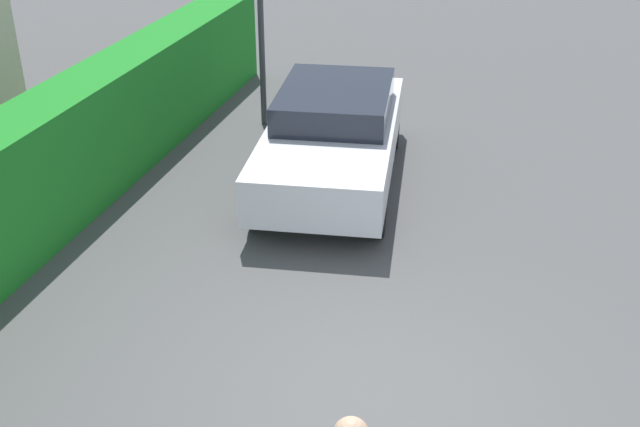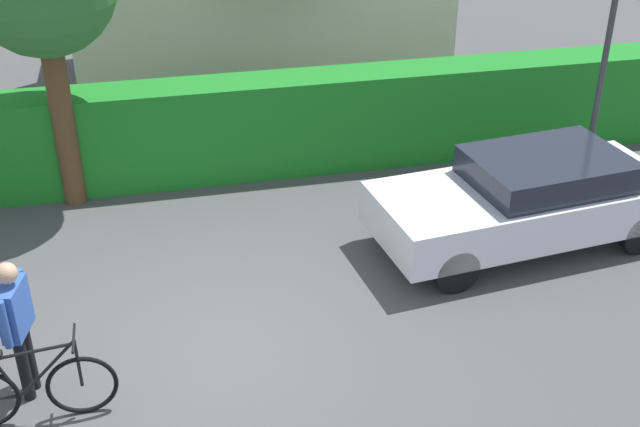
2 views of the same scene
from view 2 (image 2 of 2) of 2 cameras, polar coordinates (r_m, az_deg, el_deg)
name	(u,v)px [view 2 (image 2 of 2)]	position (r m, az deg, el deg)	size (l,w,h in m)	color
ground_plane	(219,348)	(10.05, -7.15, -9.36)	(60.00, 60.00, 0.00)	#4B4B4B
hedge_row	(182,133)	(13.75, -9.66, 5.61)	(18.74, 0.90, 1.66)	#1D7D23
parked_car_near	(528,198)	(12.05, 14.42, 1.07)	(4.54, 2.28, 1.36)	silver
bicycle	(33,390)	(9.27, -19.56, -11.62)	(1.77, 0.50, 1.03)	black
person_rider	(17,319)	(9.31, -20.56, -6.99)	(0.31, 0.67, 1.72)	black
street_lamp	(609,35)	(13.75, 19.68, 11.76)	(0.28, 0.28, 3.81)	#38383D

